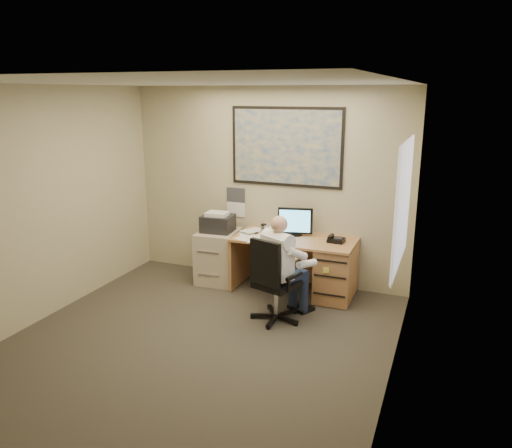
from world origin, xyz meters
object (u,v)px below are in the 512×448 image
at_px(person, 278,268).
at_px(desk, 318,263).
at_px(office_chair, 276,297).
at_px(filing_cabinet, 219,251).

bearing_deg(person, desk, 101.89).
distance_m(desk, person, 0.93).
bearing_deg(desk, person, -106.55).
bearing_deg(person, office_chair, -50.85).
distance_m(filing_cabinet, office_chair, 1.52).
bearing_deg(desk, filing_cabinet, -179.22).
distance_m(office_chair, person, 0.34).
bearing_deg(office_chair, filing_cabinet, 159.50).
relative_size(filing_cabinet, person, 0.80).
height_order(desk, office_chair, desk).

